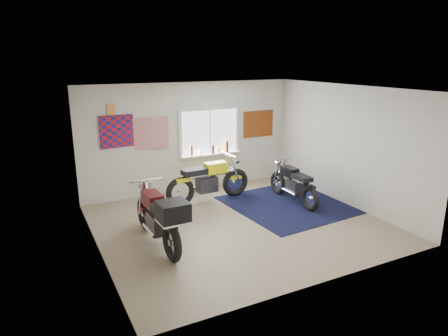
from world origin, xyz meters
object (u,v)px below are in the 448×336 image
navy_rug (288,204)px  yellow_triumph (208,182)px  black_chrome_bike (293,185)px  maroon_tourer (160,218)px

navy_rug → yellow_triumph: bearing=145.4°
navy_rug → yellow_triumph: 1.92m
black_chrome_bike → navy_rug: bearing=120.5°
navy_rug → maroon_tourer: maroon_tourer is taller
yellow_triumph → black_chrome_bike: (1.74, -0.94, -0.06)m
yellow_triumph → navy_rug: bearing=-37.8°
black_chrome_bike → maroon_tourer: (-3.49, -0.85, 0.15)m
maroon_tourer → navy_rug: bearing=-79.0°
black_chrome_bike → maroon_tourer: bearing=104.5°
navy_rug → maroon_tourer: size_ratio=1.22×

